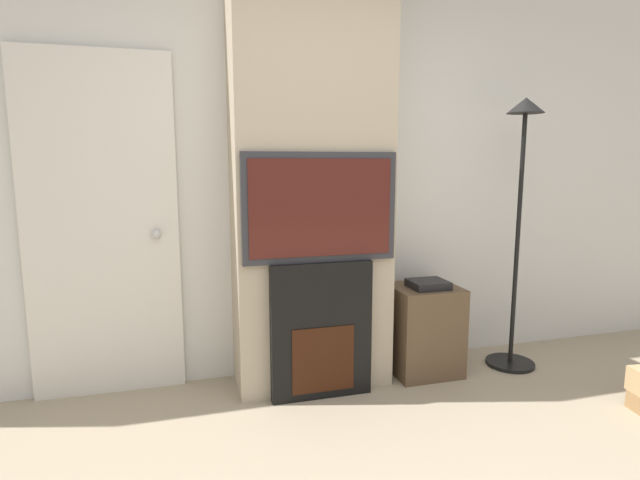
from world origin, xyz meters
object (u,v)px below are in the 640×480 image
object	(u,v)px
fireplace	(320,330)
television	(320,208)
media_stand	(424,328)
floor_lamp	(520,200)

from	to	relation	value
fireplace	television	world-z (taller)	television
television	media_stand	world-z (taller)	television
fireplace	floor_lamp	world-z (taller)	floor_lamp
television	floor_lamp	size ratio (longest dim) A/B	0.50
fireplace	television	bearing A→B (deg)	-90.00
television	floor_lamp	world-z (taller)	floor_lamp
floor_lamp	media_stand	xyz separation A→B (m)	(-0.65, 0.06, -0.86)
floor_lamp	media_stand	distance (m)	1.07
fireplace	media_stand	size ratio (longest dim) A/B	1.29
media_stand	television	bearing A→B (deg)	-169.99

